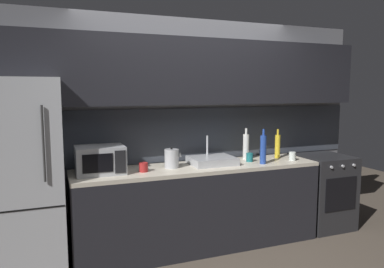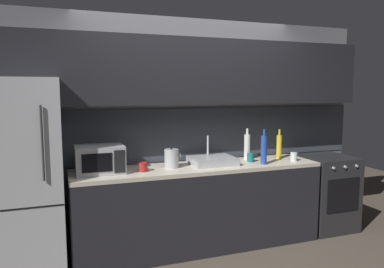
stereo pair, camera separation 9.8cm
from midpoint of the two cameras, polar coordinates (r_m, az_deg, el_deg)
back_wall at (r=4.11m, az=-1.11°, el=4.71°), size 4.40×0.44×2.50m
counter_run at (r=4.03m, az=0.41°, el=-11.28°), size 2.66×0.60×0.90m
refrigerator at (r=3.66m, az=-25.54°, el=-6.43°), size 0.68×0.69×1.81m
oven_range at (r=4.87m, az=19.23°, el=-8.43°), size 0.60×0.62×0.90m
microwave at (r=3.66m, az=-14.92°, el=-3.92°), size 0.46×0.35×0.27m
sink_basin at (r=3.99m, az=2.45°, el=-4.16°), size 0.48×0.38×0.30m
kettle at (r=3.80m, az=-3.94°, el=-3.84°), size 0.18×0.15×0.22m
wine_bottle_white at (r=4.30m, az=7.78°, el=-1.90°), size 0.07×0.07×0.36m
wine_bottle_blue at (r=4.05m, az=10.38°, el=-2.34°), size 0.07×0.07×0.38m
wine_bottle_yellow at (r=4.44m, az=12.61°, el=-1.84°), size 0.06×0.06×0.35m
mug_clear at (r=4.34m, az=14.78°, el=-3.38°), size 0.08×0.08×0.10m
mug_red at (r=3.66m, az=-8.37°, el=-5.16°), size 0.09×0.09×0.09m
mug_teal at (r=4.18m, az=8.32°, el=-3.62°), size 0.08×0.08×0.10m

